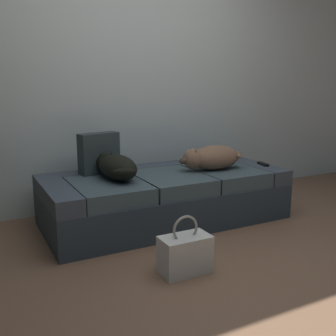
# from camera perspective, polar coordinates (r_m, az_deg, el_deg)

# --- Properties ---
(ground_plane) EXTENTS (10.00, 10.00, 0.00)m
(ground_plane) POSITION_cam_1_polar(r_m,az_deg,el_deg) (2.68, 10.49, -14.26)
(ground_plane) COLOR brown
(back_wall) EXTENTS (6.40, 0.10, 2.80)m
(back_wall) POSITION_cam_1_polar(r_m,az_deg,el_deg) (3.94, -5.12, 15.32)
(back_wall) COLOR silver
(back_wall) RESTS_ON ground
(couch) EXTENTS (2.04, 0.90, 0.43)m
(couch) POSITION_cam_1_polar(r_m,az_deg,el_deg) (3.45, -0.39, -4.15)
(couch) COLOR #2F3C45
(couch) RESTS_ON ground
(dog_dark) EXTENTS (0.30, 0.58, 0.20)m
(dog_dark) POSITION_cam_1_polar(r_m,az_deg,el_deg) (3.18, -7.47, 0.21)
(dog_dark) COLOR black
(dog_dark) RESTS_ON couch
(dog_tan) EXTENTS (0.63, 0.29, 0.21)m
(dog_tan) POSITION_cam_1_polar(r_m,az_deg,el_deg) (3.51, 6.19, 1.49)
(dog_tan) COLOR #83614A
(dog_tan) RESTS_ON couch
(tv_remote) EXTENTS (0.07, 0.16, 0.02)m
(tv_remote) POSITION_cam_1_polar(r_m,az_deg,el_deg) (3.80, 13.39, 0.57)
(tv_remote) COLOR black
(tv_remote) RESTS_ON couch
(throw_pillow) EXTENTS (0.36, 0.18, 0.34)m
(throw_pillow) POSITION_cam_1_polar(r_m,az_deg,el_deg) (3.40, -9.82, 2.10)
(throw_pillow) COLOR #2F3B3C
(throw_pillow) RESTS_ON couch
(handbag) EXTENTS (0.32, 0.18, 0.38)m
(handbag) POSITION_cam_1_polar(r_m,az_deg,el_deg) (2.58, 2.46, -12.09)
(handbag) COLOR silver
(handbag) RESTS_ON ground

